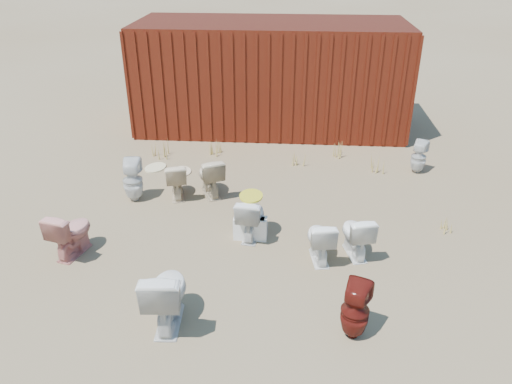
# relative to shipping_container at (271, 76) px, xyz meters

# --- Properties ---
(ground) EXTENTS (100.00, 100.00, 0.00)m
(ground) POSITION_rel_shipping_container_xyz_m (0.00, -5.20, -1.20)
(ground) COLOR brown
(ground) RESTS_ON ground
(shipping_container) EXTENTS (6.00, 2.40, 2.40)m
(shipping_container) POSITION_rel_shipping_container_xyz_m (0.00, 0.00, 0.00)
(shipping_container) COLOR #53110D
(shipping_container) RESTS_ON ground
(toilet_front_a) EXTENTS (0.51, 0.84, 0.83)m
(toilet_front_a) POSITION_rel_shipping_container_xyz_m (-0.86, -6.97, -0.79)
(toilet_front_a) COLOR silver
(toilet_front_a) RESTS_ON ground
(toilet_front_pink) EXTENTS (0.56, 0.77, 0.70)m
(toilet_front_pink) POSITION_rel_shipping_container_xyz_m (-2.55, -5.65, -0.85)
(toilet_front_pink) COLOR tan
(toilet_front_pink) RESTS_ON ground
(toilet_front_c) EXTENTS (0.46, 0.69, 0.65)m
(toilet_front_c) POSITION_rel_shipping_container_xyz_m (0.96, -5.53, -0.88)
(toilet_front_c) COLOR white
(toilet_front_c) RESTS_ON ground
(toilet_front_maroon) EXTENTS (0.42, 0.42, 0.72)m
(toilet_front_maroon) POSITION_rel_shipping_container_xyz_m (1.29, -7.03, -0.84)
(toilet_front_maroon) COLOR #5A150F
(toilet_front_maroon) RESTS_ON ground
(toilet_front_e) EXTENTS (0.52, 0.72, 0.66)m
(toilet_front_e) POSITION_rel_shipping_container_xyz_m (1.47, -5.37, -0.87)
(toilet_front_e) COLOR white
(toilet_front_e) RESTS_ON ground
(toilet_back_a) EXTENTS (0.38, 0.38, 0.75)m
(toilet_back_a) POSITION_rel_shipping_container_xyz_m (-2.15, -3.99, -0.83)
(toilet_back_a) COLOR silver
(toilet_back_a) RESTS_ON ground
(toilet_back_beige_left) EXTENTS (0.65, 0.80, 0.71)m
(toilet_back_beige_left) POSITION_rel_shipping_container_xyz_m (-0.87, -3.68, -0.84)
(toilet_back_beige_left) COLOR #BEAC8B
(toilet_back_beige_left) RESTS_ON ground
(toilet_back_beige_right) EXTENTS (0.51, 0.71, 0.65)m
(toilet_back_beige_right) POSITION_rel_shipping_container_xyz_m (-1.45, -3.80, -0.87)
(toilet_back_beige_right) COLOR beige
(toilet_back_beige_right) RESTS_ON ground
(toilet_back_yellowlid) EXTENTS (0.47, 0.71, 0.68)m
(toilet_back_yellowlid) POSITION_rel_shipping_container_xyz_m (-0.04, -5.01, -0.86)
(toilet_back_yellowlid) COLOR silver
(toilet_back_yellowlid) RESTS_ON ground
(toilet_back_e) EXTENTS (0.39, 0.39, 0.64)m
(toilet_back_e) POSITION_rel_shipping_container_xyz_m (2.96, -2.47, -0.88)
(toilet_back_e) COLOR silver
(toilet_back_e) RESTS_ON ground
(yellow_lid) EXTENTS (0.35, 0.43, 0.02)m
(yellow_lid) POSITION_rel_shipping_container_xyz_m (-0.04, -5.01, -0.50)
(yellow_lid) COLOR gold
(yellow_lid) RESTS_ON toilet_back_yellowlid
(loose_tank) EXTENTS (0.51, 0.22, 0.35)m
(loose_tank) POSITION_rel_shipping_container_xyz_m (-0.05, -5.06, -1.02)
(loose_tank) COLOR white
(loose_tank) RESTS_ON ground
(loose_lid_near) EXTENTS (0.52, 0.59, 0.02)m
(loose_lid_near) POSITION_rel_shipping_container_xyz_m (-2.13, -2.66, -1.19)
(loose_lid_near) COLOR beige
(loose_lid_near) RESTS_ON ground
(loose_lid_far) EXTENTS (0.47, 0.55, 0.02)m
(loose_lid_far) POSITION_rel_shipping_container_xyz_m (-1.58, -2.80, -1.19)
(loose_lid_far) COLOR beige
(loose_lid_far) RESTS_ON ground
(weed_clump_a) EXTENTS (0.36, 0.36, 0.32)m
(weed_clump_a) POSITION_rel_shipping_container_xyz_m (-2.17, -2.10, -1.04)
(weed_clump_a) COLOR #A88F43
(weed_clump_a) RESTS_ON ground
(weed_clump_b) EXTENTS (0.32, 0.32, 0.25)m
(weed_clump_b) POSITION_rel_shipping_container_xyz_m (0.68, -2.25, -1.07)
(weed_clump_b) COLOR #A88F43
(weed_clump_b) RESTS_ON ground
(weed_clump_c) EXTENTS (0.36, 0.36, 0.33)m
(weed_clump_c) POSITION_rel_shipping_container_xyz_m (2.14, -2.48, -1.04)
(weed_clump_c) COLOR #A88F43
(weed_clump_c) RESTS_ON ground
(weed_clump_d) EXTENTS (0.30, 0.30, 0.29)m
(weed_clump_d) POSITION_rel_shipping_container_xyz_m (-1.06, -1.90, -1.06)
(weed_clump_d) COLOR #A88F43
(weed_clump_d) RESTS_ON ground
(weed_clump_e) EXTENTS (0.34, 0.34, 0.33)m
(weed_clump_e) POSITION_rel_shipping_container_xyz_m (1.54, -1.76, -1.03)
(weed_clump_e) COLOR #A88F43
(weed_clump_e) RESTS_ON ground
(weed_clump_f) EXTENTS (0.28, 0.28, 0.23)m
(weed_clump_f) POSITION_rel_shipping_container_xyz_m (2.98, -4.65, -1.08)
(weed_clump_f) COLOR #A88F43
(weed_clump_f) RESTS_ON ground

